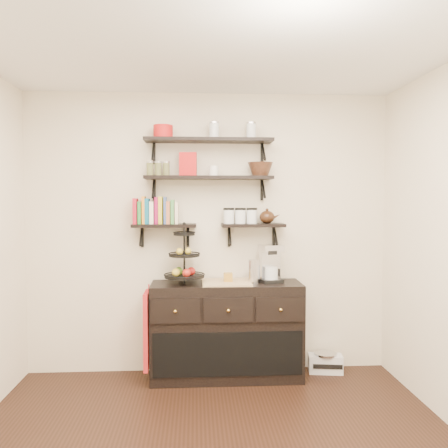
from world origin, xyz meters
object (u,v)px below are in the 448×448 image
at_px(sideboard, 226,330).
at_px(fruit_stand, 185,263).
at_px(coffee_maker, 270,264).
at_px(radio, 325,363).

distance_m(sideboard, fruit_stand, 0.74).
distance_m(fruit_stand, coffee_maker, 0.81).
xyz_separation_m(coffee_maker, radio, (0.55, 0.05, -0.98)).
relative_size(fruit_stand, coffee_maker, 1.53).
bearing_deg(sideboard, coffee_maker, 3.33).
bearing_deg(fruit_stand, coffee_maker, 1.43).
distance_m(sideboard, coffee_maker, 0.75).
relative_size(coffee_maker, radio, 1.04).
height_order(sideboard, fruit_stand, fruit_stand).
xyz_separation_m(sideboard, fruit_stand, (-0.39, 0.00, 0.64)).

